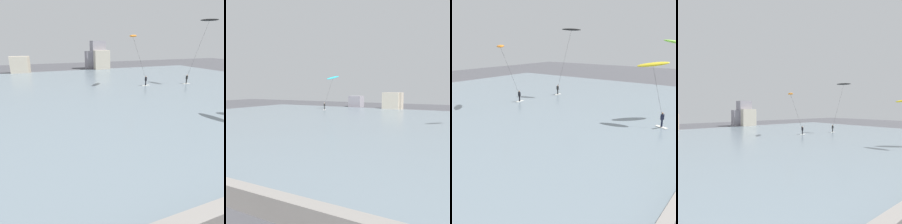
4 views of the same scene
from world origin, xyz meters
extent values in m
cube|color=silver|center=(13.47, 31.19, 0.13)|extent=(1.41, 0.46, 0.06)
cylinder|color=black|center=(13.47, 31.19, 0.55)|extent=(0.20, 0.20, 0.78)
cube|color=black|center=(13.47, 31.19, 1.24)|extent=(0.22, 0.34, 0.60)
sphere|color=#9E7051|center=(13.47, 31.19, 1.65)|extent=(0.20, 0.20, 0.20)
cylinder|color=#333333|center=(12.41, 31.78, 4.67)|extent=(2.15, 1.22, 6.97)
ellipsoid|color=orange|center=(11.35, 32.38, 8.31)|extent=(2.88, 3.19, 0.49)
cube|color=silver|center=(21.25, 29.87, 0.13)|extent=(1.43, 0.53, 0.06)
cylinder|color=black|center=(21.25, 29.87, 0.55)|extent=(0.20, 0.20, 0.78)
cube|color=black|center=(21.25, 29.87, 1.24)|extent=(0.24, 0.35, 0.60)
sphere|color=tan|center=(21.25, 29.87, 1.65)|extent=(0.20, 0.20, 0.20)
cylinder|color=#333333|center=(22.50, 29.35, 5.95)|extent=(2.52, 1.07, 9.53)
ellipsoid|color=black|center=(23.75, 28.83, 10.86)|extent=(1.83, 3.56, 0.54)
cube|color=silver|center=(13.42, 9.77, 0.13)|extent=(0.94, 1.46, 0.06)
cylinder|color=#191E33|center=(13.42, 9.77, 0.55)|extent=(0.20, 0.20, 0.78)
cube|color=#191E33|center=(13.42, 9.77, 1.24)|extent=(0.40, 0.33, 0.60)
sphere|color=#9E7051|center=(13.42, 9.77, 1.65)|extent=(0.20, 0.20, 0.20)
cylinder|color=#333333|center=(14.49, 10.85, 3.77)|extent=(2.19, 2.20, 5.17)
ellipsoid|color=yellow|center=(15.57, 11.93, 6.50)|extent=(2.14, 3.73, 1.03)
camera|label=1|loc=(-5.64, -0.26, 7.28)|focal=33.55mm
camera|label=2|loc=(10.91, -2.92, 5.25)|focal=40.42mm
camera|label=3|loc=(-14.82, 1.80, 9.04)|focal=43.32mm
camera|label=4|loc=(-13.83, 0.64, 5.29)|focal=32.46mm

